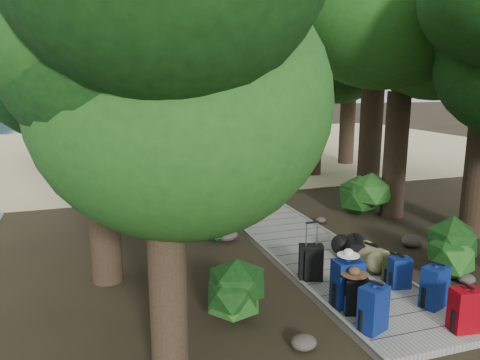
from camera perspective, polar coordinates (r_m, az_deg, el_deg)
name	(u,v)px	position (r m, az deg, el deg)	size (l,w,h in m)	color
ground	(294,242)	(11.41, 6.65, -7.51)	(120.00, 120.00, 0.00)	#2D2316
sand_beach	(173,150)	(26.40, -8.14, 3.69)	(40.00, 22.00, 0.02)	tan
boardwalk	(278,227)	(12.25, 4.68, -5.78)	(2.00, 12.00, 0.12)	gray
backpack_left_a	(373,306)	(7.48, 15.96, -14.58)	(0.42, 0.29, 0.79)	navy
backpack_left_b	(356,294)	(7.93, 13.99, -13.31)	(0.36, 0.26, 0.67)	black
backpack_left_c	(347,281)	(8.11, 12.96, -11.87)	(0.47, 0.34, 0.88)	navy
backpack_right_a	(465,308)	(7.96, 25.76, -13.85)	(0.41, 0.29, 0.73)	#910009
backpack_right_b	(435,285)	(8.53, 22.66, -11.68)	(0.43, 0.30, 0.77)	navy
backpack_right_c	(400,271)	(9.08, 18.89, -10.43)	(0.36, 0.26, 0.62)	navy
backpack_right_d	(394,267)	(9.32, 18.27, -10.07)	(0.35, 0.26, 0.54)	#373716
duffel_right_khaki	(371,256)	(9.88, 15.64, -8.92)	(0.44, 0.66, 0.44)	olive
duffel_right_black	(357,249)	(10.16, 14.03, -8.17)	(0.47, 0.74, 0.47)	black
suitcase_on_boardwalk	(311,262)	(9.00, 8.63, -9.90)	(0.44, 0.24, 0.68)	black
lone_suitcase_on_sand	(217,168)	(18.58, -2.87, 1.42)	(0.45, 0.26, 0.71)	black
hat_brown	(354,271)	(7.75, 13.76, -10.69)	(0.42, 0.42, 0.13)	#51351E
hat_white	(349,252)	(7.93, 13.09, -8.52)	(0.37, 0.37, 0.12)	silver
kayak	(136,168)	(20.31, -12.53, 1.44)	(0.61, 2.79, 0.28)	#A22E0D
sun_lounger	(263,156)	(22.09, 2.87, 2.92)	(0.55, 1.71, 0.55)	silver
tree_right_c	(403,49)	(13.66, 19.22, 14.87)	(5.35, 5.35, 9.25)	black
tree_right_d	(377,22)	(17.50, 16.37, 17.99)	(6.27, 6.27, 11.50)	black
tree_right_e	(316,53)	(19.17, 9.29, 15.01)	(5.38, 5.38, 9.68)	black
tree_right_f	(351,53)	(22.14, 13.34, 14.82)	(5.59, 5.59, 9.98)	black
tree_left_a	(162,123)	(5.42, -9.46, 6.85)	(4.00, 4.00, 6.66)	black
tree_left_b	(94,62)	(8.86, -17.32, 13.59)	(4.58, 4.58, 8.25)	black
tree_left_c	(110,62)	(12.96, -15.55, 13.74)	(4.92, 4.92, 8.56)	black
tree_back_a	(146,62)	(25.08, -11.42, 13.89)	(5.43, 5.43, 9.41)	black
tree_back_b	(199,68)	(26.27, -5.06, 13.44)	(4.99, 4.99, 8.90)	black
tree_back_c	(255,61)	(26.65, 1.89, 14.26)	(5.36, 5.36, 9.65)	black
tree_back_d	(65,77)	(24.61, -20.53, 11.62)	(4.72, 4.72, 7.86)	black
palm_right_a	(294,94)	(17.13, 6.54, 10.38)	(3.90, 3.90, 6.65)	#124013
palm_right_b	(302,78)	(22.89, 7.56, 12.25)	(4.06, 4.06, 7.83)	#124013
palm_right_c	(240,83)	(23.67, 0.01, 11.76)	(4.62, 4.62, 7.35)	#124013
palm_left_a	(87,89)	(15.97, -18.17, 10.51)	(4.44, 4.44, 7.07)	#124013
rock_left_a	(304,342)	(7.20, 7.78, -19.02)	(0.38, 0.34, 0.21)	#4C473F
rock_left_b	(228,281)	(8.99, -1.44, -12.18)	(0.41, 0.37, 0.23)	#4C473F
rock_left_c	(226,235)	(11.37, -1.67, -6.67)	(0.56, 0.50, 0.31)	#4C473F
rock_left_d	(188,217)	(13.15, -6.40, -4.51)	(0.26, 0.23, 0.14)	#4C473F
rock_right_a	(466,279)	(10.09, 25.88, -10.80)	(0.34, 0.31, 0.19)	#4C473F
rock_right_b	(412,241)	(11.68, 20.21, -7.01)	(0.50, 0.45, 0.28)	#4C473F
rock_right_c	(321,220)	(12.97, 9.83, -4.82)	(0.28, 0.26, 0.16)	#4C473F
shrub_left_a	(239,290)	(7.72, -0.10, -13.31)	(1.11, 1.11, 1.00)	#1C4D17
shrub_left_b	(212,222)	(11.43, -3.46, -5.16)	(0.94, 0.94, 0.85)	#1C4D17
shrub_left_c	(139,184)	(15.04, -12.19, -0.51)	(1.34, 1.34, 1.21)	#1C4D17
shrub_right_a	(444,250)	(10.25, 23.65, -7.77)	(1.12, 1.12, 1.01)	#1C4D17
shrub_right_b	(362,194)	(13.83, 14.70, -1.70)	(1.35, 1.35, 1.22)	#1C4D17
shrub_right_c	(284,179)	(16.56, 5.43, 0.06)	(0.83, 0.83, 0.75)	#1C4D17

